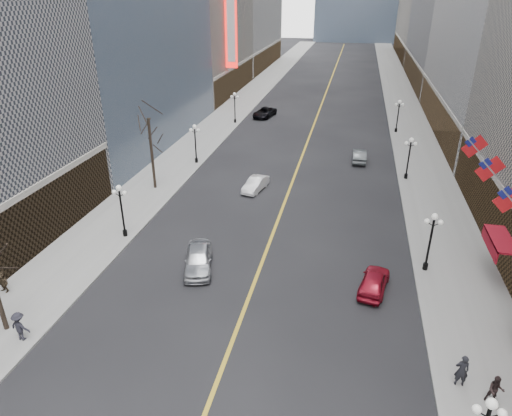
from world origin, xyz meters
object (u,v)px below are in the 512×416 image
at_px(streetlamp_west_1, 121,206).
at_px(car_nb_far, 265,112).
at_px(car_nb_near, 198,259).
at_px(streetlamp_east_1, 431,236).
at_px(streetlamp_east_2, 409,154).
at_px(car_nb_mid, 255,184).
at_px(car_sb_mid, 374,281).
at_px(streetlamp_east_3, 398,113).
at_px(car_sb_far, 359,156).
at_px(streetlamp_west_2, 195,140).
at_px(streetlamp_west_3, 235,104).
at_px(ped_ne_corner, 462,370).

bearing_deg(streetlamp_west_1, car_nb_far, 84.91).
bearing_deg(car_nb_near, streetlamp_east_1, -4.60).
bearing_deg(streetlamp_east_2, car_nb_mid, -157.71).
xyz_separation_m(streetlamp_west_1, car_sb_mid, (19.90, -3.18, -2.18)).
bearing_deg(streetlamp_east_2, car_sb_mid, -99.92).
height_order(streetlamp_east_2, car_nb_near, streetlamp_east_2).
height_order(car_nb_near, car_nb_far, car_nb_near).
distance_m(streetlamp_east_3, streetlamp_west_1, 43.05).
relative_size(car_sb_mid, car_sb_far, 0.96).
xyz_separation_m(streetlamp_east_3, car_nb_mid, (-15.17, -24.22, -2.23)).
xyz_separation_m(streetlamp_east_1, streetlamp_west_1, (-23.60, 0.00, 0.00)).
bearing_deg(streetlamp_east_1, streetlamp_west_2, 142.67).
bearing_deg(streetlamp_west_3, car_sb_mid, -63.08).
relative_size(streetlamp_east_1, car_nb_mid, 1.12).
bearing_deg(car_sb_far, car_nb_far, -50.67).
xyz_separation_m(car_nb_far, car_sb_mid, (16.27, -43.89, -0.02)).
distance_m(streetlamp_east_2, car_sb_far, 7.22).
relative_size(streetlamp_east_2, car_sb_far, 1.03).
xyz_separation_m(streetlamp_east_1, car_nb_near, (-16.17, -3.16, -2.07)).
relative_size(streetlamp_west_2, streetlamp_west_3, 1.00).
height_order(streetlamp_west_3, car_sb_mid, streetlamp_west_3).
relative_size(streetlamp_east_2, car_nb_mid, 1.12).
height_order(streetlamp_west_3, ped_ne_corner, streetlamp_west_3).
distance_m(streetlamp_west_3, car_sb_far, 22.96).
height_order(streetlamp_west_2, car_nb_near, streetlamp_west_2).
xyz_separation_m(streetlamp_east_2, car_nb_mid, (-15.17, -6.22, -2.23)).
xyz_separation_m(streetlamp_east_3, streetlamp_west_2, (-23.60, -18.00, 0.00)).
bearing_deg(streetlamp_west_2, ped_ne_corner, -50.14).
height_order(streetlamp_east_2, ped_ne_corner, streetlamp_east_2).
xyz_separation_m(streetlamp_west_2, car_sb_mid, (19.90, -21.18, -2.18)).
bearing_deg(car_sb_far, streetlamp_east_3, -111.15).
bearing_deg(car_nb_far, car_sb_far, -38.61).
distance_m(streetlamp_east_1, car_sb_mid, 5.35).
relative_size(streetlamp_west_3, car_sb_mid, 1.07).
distance_m(streetlamp_east_1, streetlamp_west_2, 29.68).
xyz_separation_m(streetlamp_east_2, car_sb_mid, (-3.70, -21.18, -2.18)).
height_order(streetlamp_east_1, streetlamp_west_1, same).
bearing_deg(car_sb_far, car_nb_mid, 46.53).
distance_m(streetlamp_east_2, ped_ne_corner, 28.88).
bearing_deg(streetlamp_west_1, car_nb_near, -23.05).
bearing_deg(car_nb_far, streetlamp_east_2, -37.19).
height_order(streetlamp_east_1, streetlamp_east_3, same).
xyz_separation_m(car_nb_mid, ped_ne_corner, (15.63, -22.60, 0.43)).
relative_size(streetlamp_east_1, car_nb_near, 0.93).
height_order(streetlamp_east_2, streetlamp_east_3, same).
relative_size(car_nb_far, ped_ne_corner, 2.81).
xyz_separation_m(streetlamp_east_1, streetlamp_west_2, (-23.60, 18.00, 0.00)).
xyz_separation_m(car_nb_far, ped_ne_corner, (20.44, -51.53, 0.36)).
height_order(streetlamp_east_1, car_nb_mid, streetlamp_east_1).
bearing_deg(car_nb_far, streetlamp_west_3, -116.10).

